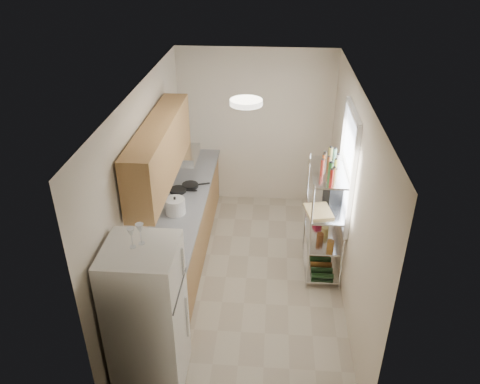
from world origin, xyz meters
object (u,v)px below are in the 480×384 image
Objects in this scene: refrigerator at (148,317)px; rice_cooker at (175,206)px; frying_pan_large at (178,190)px; cutting_board at (319,211)px; espresso_machine at (333,189)px.

refrigerator is 6.33× the size of rice_cooker.
frying_pan_large is at bearing 93.62° from refrigerator.
frying_pan_large is at bearing 98.14° from rice_cooker.
cutting_board is (1.77, 1.77, 0.20)m from refrigerator.
rice_cooker is 0.65× the size of cutting_board.
refrigerator is at bearing -87.84° from rice_cooker.
refrigerator is at bearing -146.20° from espresso_machine.
rice_cooker is at bearing 179.44° from cutting_board.
refrigerator is 2.37m from frying_pan_large.
cutting_board is at bearing -133.75° from espresso_machine.
frying_pan_large is 2.01m from cutting_board.
refrigerator reaches higher than rice_cooker.
refrigerator reaches higher than frying_pan_large.
rice_cooker is 0.59m from frying_pan_large.
refrigerator is at bearing -134.89° from cutting_board.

